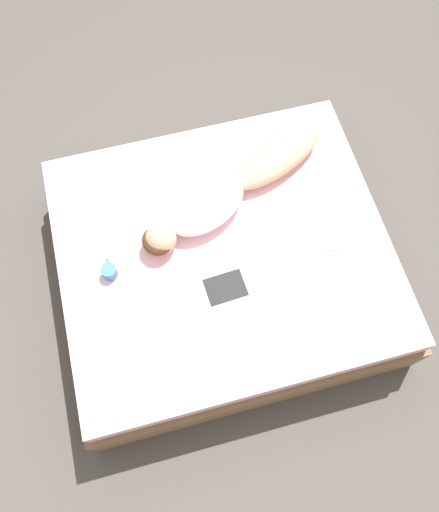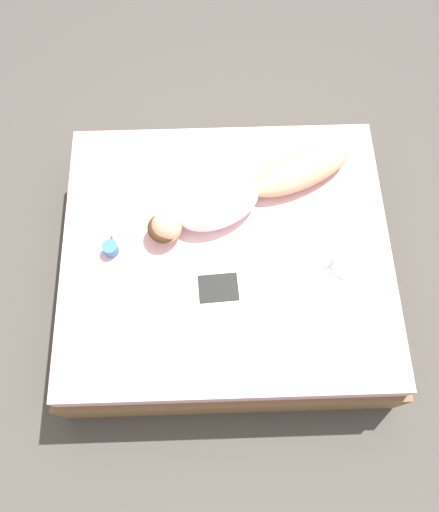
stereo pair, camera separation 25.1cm
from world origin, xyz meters
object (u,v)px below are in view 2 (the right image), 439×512
person (245,194)px  cell_phone (337,269)px  coffee_mug (111,248)px  open_magazine (220,309)px

person → cell_phone: size_ratio=8.73×
person → coffee_mug: 0.86m
open_magazine → coffee_mug: bearing=55.1°
open_magazine → coffee_mug: 0.74m
coffee_mug → open_magazine: bearing=-121.3°
person → cell_phone: 0.70m
person → open_magazine: bearing=142.1°
open_magazine → coffee_mug: (0.38, 0.63, 0.04)m
open_magazine → coffee_mug: size_ratio=4.31×
open_magazine → coffee_mug: coffee_mug is taller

